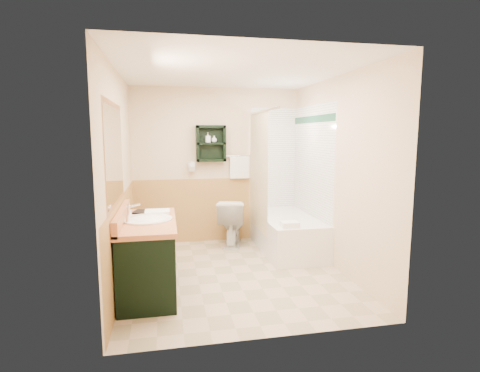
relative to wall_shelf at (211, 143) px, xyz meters
name	(u,v)px	position (x,y,z in m)	size (l,w,h in m)	color
floor	(234,273)	(0.10, -1.41, -1.55)	(3.00, 3.00, 0.00)	#C7AE91
back_wall	(217,166)	(0.10, 0.11, -0.35)	(2.60, 0.04, 2.40)	#F4E1BF
left_wall	(117,179)	(-1.22, -1.41, -0.35)	(0.04, 3.00, 2.40)	#F4E1BF
right_wall	(338,174)	(1.42, -1.41, -0.35)	(0.04, 3.00, 2.40)	#F4E1BF
ceiling	(234,70)	(0.10, -1.41, 0.87)	(2.60, 3.00, 0.04)	white
wainscot_left	(123,239)	(-1.19, -1.41, -1.05)	(2.98, 2.98, 1.00)	tan
wainscot_back	(217,210)	(0.10, 0.08, -1.05)	(2.58, 2.58, 1.00)	tan
mirror_frame	(114,154)	(-1.17, -1.96, -0.05)	(1.30, 1.30, 1.00)	brown
mirror_glass	(115,154)	(-1.17, -1.96, -0.05)	(1.20, 1.20, 0.90)	white
tile_right	(311,179)	(1.38, -0.66, -0.50)	(1.50, 1.50, 2.10)	white
tile_back	(280,174)	(1.13, 0.07, -0.50)	(0.95, 0.95, 2.10)	white
tile_accent	(312,119)	(1.37, -0.66, 0.35)	(1.50, 1.50, 0.10)	#144932
wall_shelf	(211,143)	(0.00, 0.00, 0.00)	(0.45, 0.15, 0.55)	black
hair_dryer	(191,166)	(-0.30, 0.02, -0.35)	(0.10, 0.24, 0.18)	silver
towel_bar	(239,156)	(0.45, 0.04, -0.20)	(0.40, 0.06, 0.40)	white
curtain_rod	(262,112)	(0.63, -0.66, 0.45)	(0.03, 0.03, 1.60)	silver
shower_curtain	(258,172)	(0.63, -0.48, -0.40)	(1.05, 1.05, 1.70)	beige
vanity	(148,256)	(-0.89, -1.75, -1.15)	(0.59, 1.25, 0.79)	black
bathtub	(287,233)	(1.03, -0.65, -1.30)	(0.76, 1.50, 0.51)	white
toilet	(232,222)	(0.28, -0.21, -1.20)	(0.40, 0.72, 0.71)	white
counter_towel	(157,212)	(-0.80, -1.45, -0.74)	(0.27, 0.22, 0.04)	white
vanity_book	(134,203)	(-1.06, -1.32, -0.65)	(0.16, 0.02, 0.22)	black
tub_towel	(290,224)	(0.85, -1.25, -1.01)	(0.22, 0.18, 0.07)	white
soap_bottle_a	(208,140)	(-0.05, -0.01, 0.05)	(0.07, 0.15, 0.07)	white
soap_bottle_b	(214,140)	(0.05, -0.01, 0.06)	(0.08, 0.11, 0.08)	white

